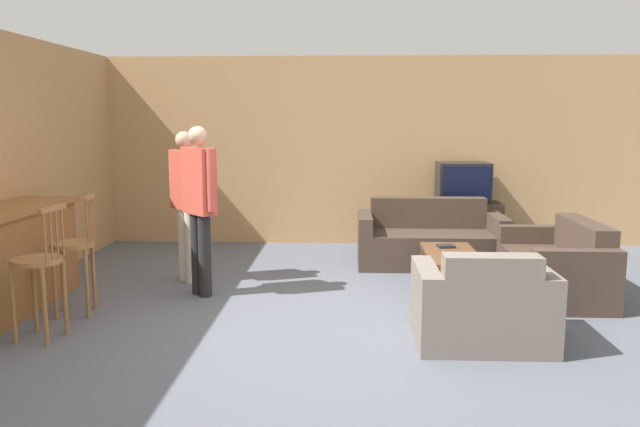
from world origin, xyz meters
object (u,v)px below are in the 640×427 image
Objects in this scene: couch_far at (430,241)px; tv_unit at (461,226)px; book_on_table at (446,246)px; person_by_counter at (199,200)px; coffee_table at (452,258)px; tv at (463,182)px; armchair_near at (482,308)px; bar_chair_near at (39,270)px; loveseat_right at (557,268)px; bar_chair_mid at (75,252)px; person_by_window at (186,197)px.

couch_far reaches higher than tv_unit.
book_on_table is 0.12× the size of person_by_counter.
tv is at bearing 77.31° from coffee_table.
armchair_near is at bearing -88.76° from couch_far.
book_on_table is at bearing -104.98° from tv.
person_by_counter is at bearing 53.27° from bar_chair_near.
coffee_table is 2.60m from person_by_counter.
tv is at bearing 42.86° from bar_chair_near.
loveseat_right is 1.03m from coffee_table.
tv_unit is 0.59m from tv.
bar_chair_near is at bearing -89.99° from bar_chair_mid.
couch_far is 1.08m from tv_unit.
bar_chair_near is 3.50m from armchair_near.
loveseat_right is at bearing -19.47° from book_on_table.
person_by_counter is (0.27, -0.51, 0.03)m from person_by_window.
loveseat_right is 1.12m from book_on_table.
tv is (-0.55, 2.25, 0.62)m from loveseat_right.
person_by_window reaches higher than bar_chair_near.
tv is (0.49, 3.63, 0.62)m from armchair_near.
loveseat_right is at bearing -76.36° from tv.
tv_unit is (0.54, 0.94, 0.03)m from couch_far.
person_by_counter reaches higher than person_by_window.
bar_chair_mid reaches higher than couch_far.
bar_chair_mid reaches higher than armchair_near.
coffee_table is at bearing 173.84° from loveseat_right.
bar_chair_mid is 3.55m from armchair_near.
armchair_near reaches higher than loveseat_right.
bar_chair_mid is 4.60m from loveseat_right.
bar_chair_near is 5.43m from tv.
bar_chair_mid is 4.03m from couch_far.
coffee_table is at bearing -5.59° from person_by_window.
bar_chair_near is 4.75m from loveseat_right.
tv is (0.54, 0.93, 0.62)m from couch_far.
person_by_window is (0.71, 1.82, 0.36)m from bar_chair_near.
book_on_table is at bearing -0.27° from person_by_window.
tv_unit is 0.60× the size of person_by_counter.
tv reaches higher than coffee_table.
bar_chair_near is 0.65m from bar_chair_mid.
couch_far is 1.22× the size of loveseat_right.
person_by_counter is (-3.54, -0.13, 0.67)m from loveseat_right.
tv_unit is at bearing 38.46° from person_by_counter.
bar_chair_mid is at bearing 170.28° from armchair_near.
tv_unit is 3.81m from person_by_window.
book_on_table is at bearing 90.51° from armchair_near.
person_by_counter is (-3.00, -2.38, 0.64)m from tv_unit.
person_by_counter is (-2.45, -1.44, 0.67)m from couch_far.
couch_far is 2.54× the size of tv.
armchair_near is 0.61× the size of person_by_counter.
person_by_counter is at bearing -168.65° from book_on_table.
loveseat_right is (4.52, 1.44, -0.28)m from bar_chair_near.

